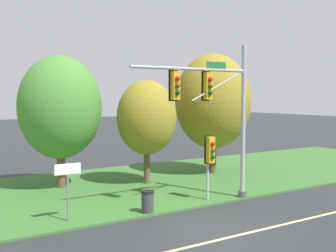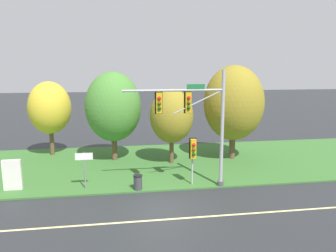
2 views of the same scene
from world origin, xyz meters
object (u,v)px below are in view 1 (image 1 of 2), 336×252
(route_sign_post, at_px, (68,181))
(tree_left_of_mast, at_px, (60,107))
(tree_mid_verge, at_px, (213,101))
(trash_bin, at_px, (148,202))
(tree_behind_signpost, at_px, (147,118))
(pedestrian_signal_near_kerb, at_px, (210,154))
(traffic_signal_mast, at_px, (217,105))

(route_sign_post, height_order, tree_left_of_mast, tree_left_of_mast)
(tree_mid_verge, xyz_separation_m, trash_bin, (-8.08, -5.76, -4.09))
(tree_mid_verge, height_order, trash_bin, tree_mid_verge)
(tree_behind_signpost, xyz_separation_m, tree_mid_verge, (5.13, 0.52, 0.85))
(pedestrian_signal_near_kerb, xyz_separation_m, route_sign_post, (-6.73, 0.41, -0.62))
(traffic_signal_mast, height_order, tree_mid_verge, tree_mid_verge)
(route_sign_post, bearing_deg, tree_mid_verge, 24.35)
(trash_bin, bearing_deg, route_sign_post, 168.76)
(traffic_signal_mast, height_order, trash_bin, traffic_signal_mast)
(route_sign_post, bearing_deg, tree_left_of_mast, 73.99)
(traffic_signal_mast, bearing_deg, route_sign_post, 173.66)
(traffic_signal_mast, distance_m, tree_mid_verge, 7.38)
(route_sign_post, xyz_separation_m, tree_mid_verge, (11.31, 5.12, 2.96))
(tree_left_of_mast, bearing_deg, tree_behind_signpost, -19.23)
(route_sign_post, relative_size, tree_left_of_mast, 0.33)
(pedestrian_signal_near_kerb, xyz_separation_m, trash_bin, (-3.51, -0.23, -1.75))
(pedestrian_signal_near_kerb, relative_size, tree_mid_verge, 0.41)
(traffic_signal_mast, height_order, route_sign_post, traffic_signal_mast)
(tree_behind_signpost, height_order, tree_mid_verge, tree_mid_verge)
(pedestrian_signal_near_kerb, bearing_deg, trash_bin, -176.22)
(tree_left_of_mast, relative_size, tree_mid_verge, 0.93)
(pedestrian_signal_near_kerb, xyz_separation_m, tree_mid_verge, (4.58, 5.53, 2.34))
(tree_mid_verge, bearing_deg, traffic_signal_mast, -127.27)
(route_sign_post, bearing_deg, traffic_signal_mast, -6.34)
(tree_behind_signpost, distance_m, trash_bin, 6.83)
(route_sign_post, relative_size, tree_mid_verge, 0.31)
(tree_mid_verge, bearing_deg, route_sign_post, -155.65)
(tree_left_of_mast, height_order, tree_mid_verge, tree_mid_verge)
(tree_left_of_mast, bearing_deg, route_sign_post, -106.01)
(traffic_signal_mast, distance_m, pedestrian_signal_near_kerb, 2.33)
(pedestrian_signal_near_kerb, bearing_deg, route_sign_post, 176.52)
(traffic_signal_mast, bearing_deg, pedestrian_signal_near_kerb, 106.53)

